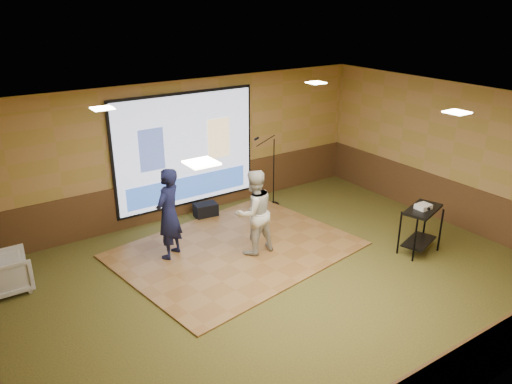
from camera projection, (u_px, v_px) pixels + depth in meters
ground at (279, 280)px, 8.71m from camera, size 9.00×9.00×0.00m
room_shell at (281, 166)px, 7.93m from camera, size 9.04×7.04×3.02m
wainscot_back at (188, 193)px, 11.21m from camera, size 9.00×0.04×0.95m
wainscot_front at (456, 376)px, 5.85m from camera, size 9.00×0.04×0.95m
wainscot_right at (445, 200)px, 10.86m from camera, size 0.04×7.00×0.95m
projector_screen at (186, 151)px, 10.81m from camera, size 3.32×0.06×2.52m
downlight_nw at (102, 108)px, 7.86m from camera, size 0.32×0.32×0.02m
downlight_ne at (316, 83)px, 10.14m from camera, size 0.32×0.32×0.02m
downlight_sw at (201, 163)px, 5.31m from camera, size 0.32×0.32×0.02m
downlight_se at (457, 112)px, 7.60m from camera, size 0.32×0.32×0.02m
dance_floor at (236, 250)px, 9.71m from camera, size 4.78×3.92×0.03m
player_left at (169, 214)px, 9.14m from camera, size 0.76×0.70×1.74m
player_right at (254, 212)px, 9.30m from camera, size 0.82×0.65×1.65m
av_table at (421, 222)px, 9.42m from camera, size 0.87×0.46×0.92m
projector at (423, 207)px, 9.28m from camera, size 0.27×0.23×0.09m
mic_stand at (272, 186)px, 11.63m from camera, size 0.68×0.28×1.73m
banquet_chair at (7, 273)px, 8.28m from camera, size 0.74×0.72×0.66m
duffel_bag at (206, 210)px, 11.14m from camera, size 0.54×0.39×0.31m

